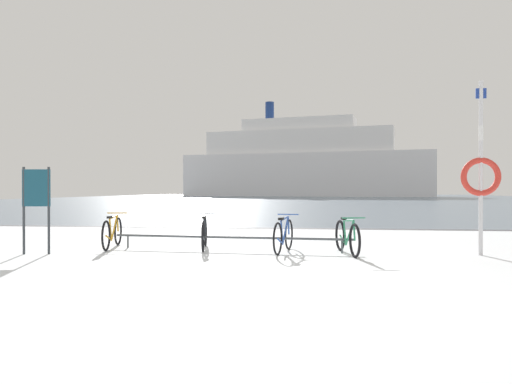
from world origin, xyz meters
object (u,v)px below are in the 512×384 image
rescue_post (481,173)px  ferry_ship (303,164)px  bicycle_2 (284,235)px  bicycle_1 (204,233)px  bicycle_3 (347,237)px  info_sign (36,196)px  bicycle_0 (112,232)px

rescue_post → ferry_ship: size_ratio=0.07×
ferry_ship → bicycle_2: bearing=-89.1°
bicycle_1 → bicycle_3: bicycle_1 is taller
bicycle_3 → info_sign: info_sign is taller
bicycle_3 → rescue_post: rescue_post is taller
bicycle_1 → rescue_post: (5.69, -0.30, 1.29)m
bicycle_1 → info_sign: size_ratio=0.94×
bicycle_3 → info_sign: bearing=-173.2°
bicycle_3 → ferry_ship: bearing=91.8°
bicycle_2 → info_sign: size_ratio=0.91×
bicycle_0 → bicycle_2: size_ratio=1.08×
bicycle_1 → ferry_ship: size_ratio=0.03×
bicycle_3 → rescue_post: (2.64, 0.17, 1.30)m
bicycle_1 → rescue_post: 5.84m
bicycle_0 → rescue_post: 7.89m
info_sign → ferry_ship: 83.88m
bicycle_0 → bicycle_3: bearing=-4.5°
bicycle_3 → info_sign: 6.35m
info_sign → rescue_post: 8.94m
bicycle_2 → bicycle_0: bearing=175.7°
bicycle_2 → rescue_post: bearing=0.7°
bicycle_1 → bicycle_2: 1.80m
info_sign → rescue_post: size_ratio=0.51×
bicycle_0 → ferry_ship: (2.48, 82.50, 5.85)m
bicycle_0 → bicycle_1: bearing=1.8°
bicycle_0 → bicycle_1: 2.09m
bicycle_2 → rescue_post: rescue_post is taller
bicycle_1 → bicycle_2: size_ratio=1.03×
bicycle_2 → rescue_post: size_ratio=0.46×
bicycle_3 → rescue_post: 2.94m
bicycle_0 → info_sign: (-1.11, -1.15, 0.83)m
bicycle_2 → bicycle_3: bicycle_2 is taller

